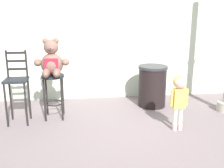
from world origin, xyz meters
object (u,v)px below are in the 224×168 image
at_px(bar_stool_with_teddy, 53,88).
at_px(trash_bin, 152,86).
at_px(teddy_bear, 52,62).
at_px(child_walking, 180,91).
at_px(bar_chair_empty, 17,84).

distance_m(bar_stool_with_teddy, trash_bin, 1.89).
bearing_deg(trash_bin, teddy_bear, -166.81).
xyz_separation_m(teddy_bear, trash_bin, (1.84, 0.43, -0.59)).
relative_size(teddy_bear, child_walking, 0.70).
bearing_deg(bar_stool_with_teddy, child_walking, -20.97).
height_order(child_walking, trash_bin, child_walking).
height_order(bar_stool_with_teddy, teddy_bear, teddy_bear).
bearing_deg(trash_bin, bar_stool_with_teddy, -167.66).
bearing_deg(bar_chair_empty, trash_bin, 12.18).
xyz_separation_m(bar_stool_with_teddy, bar_chair_empty, (-0.57, -0.12, 0.12)).
height_order(bar_stool_with_teddy, bar_chair_empty, bar_chair_empty).
bearing_deg(bar_chair_empty, child_walking, -14.03).
relative_size(child_walking, bar_chair_empty, 0.74).
xyz_separation_m(trash_bin, bar_chair_empty, (-2.41, -0.52, 0.26)).
relative_size(bar_stool_with_teddy, teddy_bear, 1.24).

